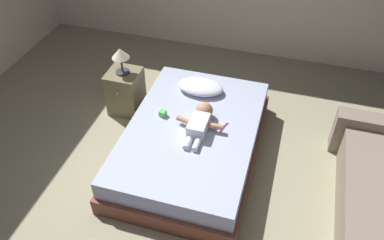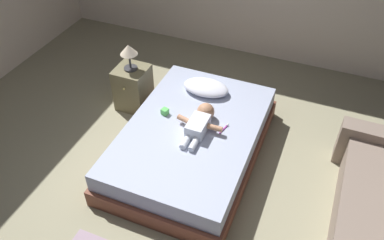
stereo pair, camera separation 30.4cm
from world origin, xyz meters
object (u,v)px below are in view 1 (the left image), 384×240
bed (192,141)px  lamp (120,55)px  toy_block (163,113)px  nightstand (126,91)px  toothbrush (224,126)px  baby (200,121)px  pillow (200,87)px

bed → lamp: 1.28m
toy_block → nightstand: bearing=145.8°
toothbrush → lamp: 1.44m
baby → toy_block: bearing=173.0°
pillow → lamp: lamp is taller
nightstand → toy_block: size_ratio=6.90×
baby → lamp: (-1.08, 0.49, 0.30)m
pillow → nightstand: size_ratio=0.96×
nightstand → lamp: lamp is taller
nightstand → baby: bearing=-24.6°
pillow → toothbrush: bearing=-52.7°
lamp → toy_block: 0.86m
nightstand → pillow: bearing=6.1°
bed → toothbrush: size_ratio=12.80×
pillow → toy_block: (-0.27, -0.54, -0.03)m
baby → lamp: 1.23m
baby → nightstand: (-1.08, 0.49, -0.21)m
bed → nightstand: (-1.00, 0.53, 0.08)m
pillow → toothbrush: 0.67m
bed → lamp: lamp is taller
nightstand → toothbrush: bearing=-18.0°
lamp → toothbrush: bearing=-18.0°
toothbrush → pillow: bearing=127.3°
pillow → toy_block: bearing=-116.4°
toothbrush → toy_block: toy_block is taller
nightstand → lamp: size_ratio=1.70×
baby → toy_block: baby is taller
bed → toy_block: size_ratio=25.74×
bed → lamp: size_ratio=6.34×
baby → lamp: lamp is taller
baby → pillow: bearing=105.4°
baby → toy_block: (-0.43, 0.05, -0.04)m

